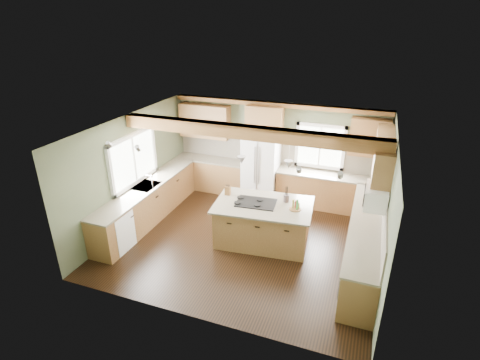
% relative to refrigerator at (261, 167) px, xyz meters
% --- Properties ---
extents(floor, '(5.60, 5.60, 0.00)m').
position_rel_refrigerator_xyz_m(floor, '(0.30, -2.12, -0.90)').
color(floor, black).
rests_on(floor, ground).
extents(ceiling, '(5.60, 5.60, 0.00)m').
position_rel_refrigerator_xyz_m(ceiling, '(0.30, -2.12, 1.70)').
color(ceiling, silver).
rests_on(ceiling, wall_back).
extents(wall_back, '(5.60, 0.00, 5.60)m').
position_rel_refrigerator_xyz_m(wall_back, '(0.30, 0.38, 0.40)').
color(wall_back, '#4B563D').
rests_on(wall_back, ground).
extents(wall_left, '(0.00, 5.00, 5.00)m').
position_rel_refrigerator_xyz_m(wall_left, '(-2.50, -2.12, 0.40)').
color(wall_left, '#4B563D').
rests_on(wall_left, ground).
extents(wall_right, '(0.00, 5.00, 5.00)m').
position_rel_refrigerator_xyz_m(wall_right, '(3.10, -2.12, 0.40)').
color(wall_right, '#4B563D').
rests_on(wall_right, ground).
extents(ceiling_beam, '(5.55, 0.26, 0.26)m').
position_rel_refrigerator_xyz_m(ceiling_beam, '(0.30, -2.02, 1.57)').
color(ceiling_beam, brown).
rests_on(ceiling_beam, ceiling).
extents(soffit_trim, '(5.55, 0.20, 0.10)m').
position_rel_refrigerator_xyz_m(soffit_trim, '(0.30, 0.28, 1.64)').
color(soffit_trim, brown).
rests_on(soffit_trim, ceiling).
extents(backsplash_back, '(5.58, 0.03, 0.58)m').
position_rel_refrigerator_xyz_m(backsplash_back, '(0.30, 0.36, 0.31)').
color(backsplash_back, brown).
rests_on(backsplash_back, wall_back).
extents(backsplash_right, '(0.03, 3.70, 0.58)m').
position_rel_refrigerator_xyz_m(backsplash_right, '(3.08, -2.07, 0.31)').
color(backsplash_right, brown).
rests_on(backsplash_right, wall_right).
extents(base_cab_back_left, '(2.02, 0.60, 0.88)m').
position_rel_refrigerator_xyz_m(base_cab_back_left, '(-1.49, 0.08, -0.46)').
color(base_cab_back_left, brown).
rests_on(base_cab_back_left, floor).
extents(counter_back_left, '(2.06, 0.64, 0.04)m').
position_rel_refrigerator_xyz_m(counter_back_left, '(-1.49, 0.08, 0.00)').
color(counter_back_left, brown).
rests_on(counter_back_left, base_cab_back_left).
extents(base_cab_back_right, '(2.62, 0.60, 0.88)m').
position_rel_refrigerator_xyz_m(base_cab_back_right, '(1.79, 0.08, -0.46)').
color(base_cab_back_right, brown).
rests_on(base_cab_back_right, floor).
extents(counter_back_right, '(2.66, 0.64, 0.04)m').
position_rel_refrigerator_xyz_m(counter_back_right, '(1.79, 0.08, 0.00)').
color(counter_back_right, brown).
rests_on(counter_back_right, base_cab_back_right).
extents(base_cab_left, '(0.60, 3.70, 0.88)m').
position_rel_refrigerator_xyz_m(base_cab_left, '(-2.20, -2.07, -0.46)').
color(base_cab_left, brown).
rests_on(base_cab_left, floor).
extents(counter_left, '(0.64, 3.74, 0.04)m').
position_rel_refrigerator_xyz_m(counter_left, '(-2.20, -2.07, 0.00)').
color(counter_left, brown).
rests_on(counter_left, base_cab_left).
extents(base_cab_right, '(0.60, 3.70, 0.88)m').
position_rel_refrigerator_xyz_m(base_cab_right, '(2.80, -2.07, -0.46)').
color(base_cab_right, brown).
rests_on(base_cab_right, floor).
extents(counter_right, '(0.64, 3.74, 0.04)m').
position_rel_refrigerator_xyz_m(counter_right, '(2.80, -2.07, 0.00)').
color(counter_right, brown).
rests_on(counter_right, base_cab_right).
extents(upper_cab_back_left, '(1.40, 0.35, 0.90)m').
position_rel_refrigerator_xyz_m(upper_cab_back_left, '(-1.69, 0.21, 1.05)').
color(upper_cab_back_left, brown).
rests_on(upper_cab_back_left, wall_back).
extents(upper_cab_over_fridge, '(0.96, 0.35, 0.70)m').
position_rel_refrigerator_xyz_m(upper_cab_over_fridge, '(-0.00, 0.21, 1.25)').
color(upper_cab_over_fridge, brown).
rests_on(upper_cab_over_fridge, wall_back).
extents(upper_cab_right, '(0.35, 2.20, 0.90)m').
position_rel_refrigerator_xyz_m(upper_cab_right, '(2.92, -1.22, 1.05)').
color(upper_cab_right, brown).
rests_on(upper_cab_right, wall_right).
extents(upper_cab_back_corner, '(0.90, 0.35, 0.90)m').
position_rel_refrigerator_xyz_m(upper_cab_back_corner, '(2.60, 0.21, 1.05)').
color(upper_cab_back_corner, brown).
rests_on(upper_cab_back_corner, wall_back).
extents(window_left, '(0.04, 1.60, 1.05)m').
position_rel_refrigerator_xyz_m(window_left, '(-2.48, -2.07, 0.65)').
color(window_left, white).
rests_on(window_left, wall_left).
extents(window_back, '(1.10, 0.04, 1.00)m').
position_rel_refrigerator_xyz_m(window_back, '(1.45, 0.36, 0.65)').
color(window_back, white).
rests_on(window_back, wall_back).
extents(sink, '(0.50, 0.65, 0.03)m').
position_rel_refrigerator_xyz_m(sink, '(-2.20, -2.07, 0.01)').
color(sink, '#262628').
rests_on(sink, counter_left).
extents(faucet, '(0.02, 0.02, 0.28)m').
position_rel_refrigerator_xyz_m(faucet, '(-2.02, -2.07, 0.15)').
color(faucet, '#B2B2B7').
rests_on(faucet, sink).
extents(dishwasher, '(0.60, 0.60, 0.84)m').
position_rel_refrigerator_xyz_m(dishwasher, '(-2.19, -3.37, -0.47)').
color(dishwasher, white).
rests_on(dishwasher, floor).
extents(oven, '(0.60, 0.72, 0.84)m').
position_rel_refrigerator_xyz_m(oven, '(2.79, -3.37, -0.47)').
color(oven, white).
rests_on(oven, floor).
extents(microwave, '(0.40, 0.70, 0.38)m').
position_rel_refrigerator_xyz_m(microwave, '(2.88, -2.17, 0.65)').
color(microwave, white).
rests_on(microwave, wall_right).
extents(pendant_left, '(0.18, 0.18, 0.16)m').
position_rel_refrigerator_xyz_m(pendant_left, '(0.20, -2.07, 0.98)').
color(pendant_left, '#B2B2B7').
rests_on(pendant_left, ceiling).
extents(pendant_right, '(0.18, 0.18, 0.16)m').
position_rel_refrigerator_xyz_m(pendant_right, '(1.16, -1.97, 0.98)').
color(pendant_right, '#B2B2B7').
rests_on(pendant_right, ceiling).
extents(refrigerator, '(0.90, 0.74, 1.80)m').
position_rel_refrigerator_xyz_m(refrigerator, '(0.00, 0.00, 0.00)').
color(refrigerator, silver).
rests_on(refrigerator, floor).
extents(island, '(2.04, 1.37, 0.88)m').
position_rel_refrigerator_xyz_m(island, '(0.68, -2.02, -0.46)').
color(island, brown).
rests_on(island, floor).
extents(island_top, '(2.19, 1.51, 0.04)m').
position_rel_refrigerator_xyz_m(island_top, '(0.68, -2.02, 0.00)').
color(island_top, brown).
rests_on(island_top, island).
extents(cooktop, '(0.89, 0.64, 0.02)m').
position_rel_refrigerator_xyz_m(cooktop, '(0.52, -2.04, 0.03)').
color(cooktop, black).
rests_on(cooktop, island_top).
extents(knife_block, '(0.13, 0.10, 0.20)m').
position_rel_refrigerator_xyz_m(knife_block, '(-0.20, -1.86, 0.12)').
color(knife_block, '#59321A').
rests_on(knife_block, island_top).
extents(utensil_crock, '(0.15, 0.15, 0.16)m').
position_rel_refrigerator_xyz_m(utensil_crock, '(1.10, -1.74, 0.10)').
color(utensil_crock, '#453E37').
rests_on(utensil_crock, island_top).
extents(bottle_tray, '(0.29, 0.29, 0.23)m').
position_rel_refrigerator_xyz_m(bottle_tray, '(1.36, -2.02, 0.13)').
color(bottle_tray, brown).
rests_on(bottle_tray, island_top).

